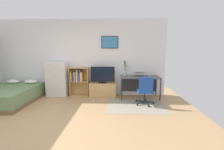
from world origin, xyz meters
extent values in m
plane|color=tan|center=(0.00, 0.00, 0.00)|extent=(7.20, 7.20, 0.00)
cube|color=white|center=(0.00, 2.43, 1.35)|extent=(6.12, 0.06, 2.70)
cube|color=black|center=(1.09, 2.38, 1.90)|extent=(0.59, 0.02, 0.42)
cube|color=teal|center=(1.09, 2.37, 1.90)|extent=(0.55, 0.01, 0.38)
cube|color=#9E937F|center=(1.94, 1.24, 0.00)|extent=(1.70, 1.20, 0.01)
cube|color=brown|center=(-2.01, 1.40, 0.05)|extent=(1.51, 1.93, 0.10)
cube|color=#6B8C5B|center=(-2.01, 1.40, 0.28)|extent=(1.47, 1.89, 0.36)
ellipsoid|color=white|center=(-2.35, 2.10, 0.52)|extent=(0.44, 0.29, 0.14)
ellipsoid|color=white|center=(-1.69, 2.10, 0.52)|extent=(0.44, 0.29, 0.14)
cube|color=silver|center=(-0.76, 2.16, 0.61)|extent=(0.71, 0.42, 1.21)
cube|color=silver|center=(-0.76, 1.94, 0.16)|extent=(0.67, 0.01, 0.28)
sphere|color=#A59E8C|center=(-0.76, 1.93, 0.16)|extent=(0.03, 0.03, 0.03)
cube|color=silver|center=(-0.76, 1.94, 0.46)|extent=(0.67, 0.01, 0.28)
sphere|color=#A59E8C|center=(-0.76, 1.93, 0.46)|extent=(0.03, 0.03, 0.03)
cube|color=silver|center=(-0.76, 1.94, 0.76)|extent=(0.67, 0.01, 0.28)
sphere|color=#A59E8C|center=(-0.76, 1.93, 0.76)|extent=(0.03, 0.03, 0.03)
cube|color=silver|center=(-0.76, 1.94, 1.06)|extent=(0.67, 0.01, 0.28)
sphere|color=#A59E8C|center=(-0.76, 1.93, 1.06)|extent=(0.03, 0.03, 0.03)
cube|color=tan|center=(-0.31, 2.22, 0.51)|extent=(0.02, 0.30, 1.02)
cube|color=tan|center=(0.33, 2.22, 0.51)|extent=(0.02, 0.30, 1.02)
cube|color=tan|center=(0.01, 2.22, 0.01)|extent=(0.66, 0.30, 0.02)
cube|color=tan|center=(0.01, 2.22, 0.53)|extent=(0.63, 0.30, 0.02)
cube|color=tan|center=(0.01, 2.22, 1.01)|extent=(0.63, 0.30, 0.02)
cube|color=tan|center=(0.01, 2.37, 0.51)|extent=(0.66, 0.01, 1.02)
cube|color=#2D8C4C|center=(-0.28, 2.17, 0.69)|extent=(0.02, 0.18, 0.31)
cube|color=gold|center=(-0.25, 2.19, 0.71)|extent=(0.03, 0.21, 0.35)
cube|color=#8C388C|center=(-0.21, 2.19, 0.68)|extent=(0.03, 0.23, 0.28)
cube|color=black|center=(-0.18, 2.20, 0.69)|extent=(0.03, 0.23, 0.31)
cube|color=gold|center=(-0.14, 2.20, 0.71)|extent=(0.04, 0.24, 0.34)
cube|color=#1E519E|center=(-0.10, 2.20, 0.71)|extent=(0.03, 0.24, 0.34)
cube|color=white|center=(-0.06, 2.19, 0.71)|extent=(0.02, 0.22, 0.35)
cube|color=gold|center=(-0.03, 2.19, 0.74)|extent=(0.02, 0.22, 0.40)
cube|color=#1E519E|center=(0.00, 2.19, 0.74)|extent=(0.04, 0.21, 0.40)
cube|color=#8C388C|center=(0.04, 2.16, 0.68)|extent=(0.02, 0.17, 0.29)
cube|color=#8C388C|center=(0.07, 2.20, 0.75)|extent=(0.03, 0.23, 0.42)
cube|color=white|center=(0.10, 2.19, 0.70)|extent=(0.03, 0.22, 0.32)
cube|color=gold|center=(0.13, 2.19, 0.70)|extent=(0.02, 0.22, 0.33)
cube|color=tan|center=(0.86, 2.17, 0.24)|extent=(0.93, 0.40, 0.49)
cube|color=tan|center=(0.86, 1.97, 0.24)|extent=(0.93, 0.01, 0.02)
cube|color=black|center=(0.86, 2.15, 0.50)|extent=(0.28, 0.16, 0.02)
cube|color=black|center=(0.86, 2.15, 0.53)|extent=(0.06, 0.04, 0.05)
cube|color=black|center=(0.86, 2.15, 0.80)|extent=(0.83, 0.02, 0.52)
cube|color=black|center=(0.86, 2.14, 0.80)|extent=(0.80, 0.01, 0.49)
cube|color=#4C4C4F|center=(2.14, 2.06, 0.72)|extent=(1.31, 0.63, 0.03)
cube|color=#2D2D30|center=(1.52, 1.77, 0.35)|extent=(0.03, 0.03, 0.71)
cube|color=#2D2D30|center=(2.76, 1.77, 0.35)|extent=(0.03, 0.03, 0.71)
cube|color=#2D2D30|center=(1.52, 2.34, 0.35)|extent=(0.03, 0.03, 0.71)
cube|color=#2D2D30|center=(2.76, 2.34, 0.35)|extent=(0.03, 0.03, 0.71)
cube|color=#2D2D30|center=(2.14, 2.36, 0.39)|extent=(1.25, 0.02, 0.50)
cylinder|color=#232326|center=(2.48, 1.43, 0.03)|extent=(0.05, 0.05, 0.05)
cube|color=#232326|center=(2.34, 1.44, 0.07)|extent=(0.28, 0.04, 0.02)
cylinder|color=#232326|center=(2.29, 1.70, 0.03)|extent=(0.05, 0.05, 0.05)
cube|color=#232326|center=(2.25, 1.57, 0.07)|extent=(0.12, 0.27, 0.02)
cylinder|color=#232326|center=(1.98, 1.61, 0.03)|extent=(0.05, 0.05, 0.05)
cube|color=#232326|center=(2.09, 1.53, 0.07)|extent=(0.24, 0.19, 0.02)
cylinder|color=#232326|center=(1.97, 1.28, 0.03)|extent=(0.05, 0.05, 0.05)
cube|color=#232326|center=(2.08, 1.36, 0.07)|extent=(0.25, 0.18, 0.02)
cylinder|color=#232326|center=(2.28, 1.17, 0.03)|extent=(0.05, 0.05, 0.05)
cube|color=#232326|center=(2.24, 1.31, 0.07)|extent=(0.11, 0.28, 0.02)
cylinder|color=#232326|center=(2.20, 1.44, 0.23)|extent=(0.04, 0.04, 0.30)
cube|color=#1E479E|center=(2.20, 1.44, 0.40)|extent=(0.45, 0.45, 0.03)
cube|color=#1E479E|center=(2.19, 1.24, 0.64)|extent=(0.40, 0.04, 0.45)
cube|color=#B7B7BC|center=(2.11, 2.07, 0.75)|extent=(0.38, 0.28, 0.01)
cube|color=black|center=(2.11, 2.07, 0.75)|extent=(0.35, 0.26, 0.00)
cube|color=#B7B7BC|center=(2.13, 2.22, 0.86)|extent=(0.37, 0.27, 0.07)
cube|color=black|center=(2.13, 2.21, 0.86)|extent=(0.35, 0.24, 0.06)
ellipsoid|color=#262628|center=(2.35, 2.01, 0.76)|extent=(0.06, 0.10, 0.03)
cylinder|color=silver|center=(1.62, 2.27, 0.82)|extent=(0.09, 0.09, 0.16)
cylinder|color=#3D8438|center=(1.65, 2.26, 0.94)|extent=(0.01, 0.01, 0.30)
sphere|color=#308B2C|center=(1.65, 2.26, 1.09)|extent=(0.07, 0.07, 0.07)
cylinder|color=#3D8438|center=(1.62, 2.28, 1.00)|extent=(0.01, 0.01, 0.43)
sphere|color=#308B2C|center=(1.62, 2.28, 1.22)|extent=(0.07, 0.07, 0.07)
cylinder|color=#3D8438|center=(1.62, 2.26, 0.97)|extent=(0.01, 0.01, 0.37)
sphere|color=#308B2C|center=(1.62, 2.26, 1.16)|extent=(0.07, 0.07, 0.07)
cylinder|color=silver|center=(1.74, 2.02, 0.74)|extent=(0.06, 0.06, 0.01)
cylinder|color=silver|center=(1.74, 2.02, 0.80)|extent=(0.01, 0.01, 0.10)
cone|color=silver|center=(1.74, 2.02, 0.88)|extent=(0.07, 0.07, 0.07)
camera|label=1|loc=(1.41, -3.06, 1.62)|focal=24.43mm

